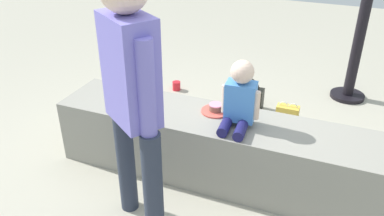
{
  "coord_description": "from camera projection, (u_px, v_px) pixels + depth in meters",
  "views": [
    {
      "loc": [
        0.79,
        -2.41,
        1.99
      ],
      "look_at": [
        -0.04,
        -0.34,
        0.77
      ],
      "focal_mm": 37.18,
      "sensor_mm": 36.0,
      "label": 1
    }
  ],
  "objects": [
    {
      "name": "child_seated",
      "position": [
        240.0,
        98.0,
        2.73
      ],
      "size": [
        0.28,
        0.32,
        0.48
      ],
      "color": "#1B1951",
      "rests_on": "concrete_ledge"
    },
    {
      "name": "adult_standing",
      "position": [
        132.0,
        88.0,
        2.22
      ],
      "size": [
        0.44,
        0.37,
        1.7
      ],
      "color": "#272E3E",
      "rests_on": "ground_plane"
    },
    {
      "name": "railing_post",
      "position": [
        356.0,
        56.0,
        4.12
      ],
      "size": [
        0.36,
        0.36,
        1.26
      ],
      "color": "black",
      "rests_on": "ground_plane"
    },
    {
      "name": "ground_plane",
      "position": [
        213.0,
        174.0,
        3.17
      ],
      "size": [
        12.0,
        12.0,
        0.0
      ],
      "primitive_type": "plane",
      "color": "#AAA591"
    },
    {
      "name": "water_bottle_near_gift",
      "position": [
        347.0,
        151.0,
        3.27
      ],
      "size": [
        0.07,
        0.07,
        0.22
      ],
      "color": "silver",
      "rests_on": "ground_plane"
    },
    {
      "name": "party_cup_red",
      "position": [
        176.0,
        86.0,
        4.49
      ],
      "size": [
        0.09,
        0.09,
        0.1
      ],
      "primitive_type": "cylinder",
      "color": "red",
      "rests_on": "ground_plane"
    },
    {
      "name": "concrete_ledge",
      "position": [
        214.0,
        147.0,
        3.05
      ],
      "size": [
        2.45,
        0.52,
        0.52
      ],
      "primitive_type": "cube",
      "color": "gray",
      "rests_on": "ground_plane"
    },
    {
      "name": "handbag_black_leather",
      "position": [
        247.0,
        97.0,
        4.1
      ],
      "size": [
        0.33,
        0.14,
        0.34
      ],
      "color": "black",
      "rests_on": "ground_plane"
    },
    {
      "name": "cake_plate",
      "position": [
        216.0,
        109.0,
        2.99
      ],
      "size": [
        0.22,
        0.22,
        0.07
      ],
      "color": "#E0594C",
      "rests_on": "concrete_ledge"
    },
    {
      "name": "gift_bag",
      "position": [
        287.0,
        117.0,
        3.72
      ],
      "size": [
        0.2,
        0.11,
        0.28
      ],
      "color": "gold",
      "rests_on": "ground_plane"
    }
  ]
}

